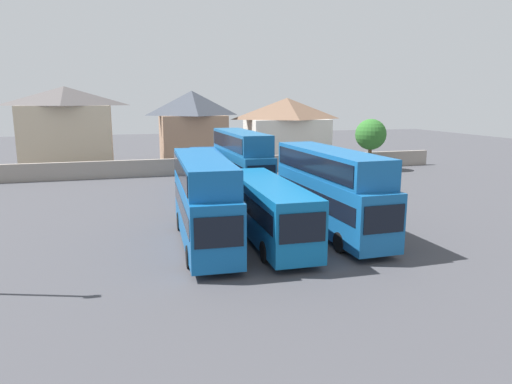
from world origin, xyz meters
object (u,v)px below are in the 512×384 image
object	(u,v)px
bus_4	(208,170)
house_terrace_left	(67,128)
bus_1	(204,196)
tree_left_of_lot	(371,135)
bus_5	(241,157)
house_terrace_right	(287,129)
bus_3	(330,186)
bus_2	(269,208)
house_terrace_centre	(193,127)

from	to	relation	value
bus_4	house_terrace_left	world-z (taller)	house_terrace_left
bus_1	tree_left_of_lot	distance (m)	32.33
bus_1	bus_5	xyz separation A→B (m)	(5.85, 14.89, 0.18)
house_terrace_right	bus_3	bearing A→B (deg)	-105.21
bus_2	house_terrace_left	size ratio (longest dim) A/B	1.09
bus_4	house_terrace_centre	distance (m)	19.46
house_terrace_right	house_terrace_left	bearing A→B (deg)	-177.01
bus_1	bus_4	size ratio (longest dim) A/B	0.94
house_terrace_centre	house_terrace_left	bearing A→B (deg)	-173.75
house_terrace_right	bus_1	bearing A→B (deg)	-116.44
bus_5	house_terrace_right	world-z (taller)	house_terrace_right
bus_4	tree_left_of_lot	xyz separation A→B (m)	(20.17, 8.03, 2.09)
bus_1	bus_4	xyz separation A→B (m)	(2.80, 14.69, -0.80)
bus_4	house_terrace_centre	bearing A→B (deg)	-179.83
bus_3	house_terrace_left	bearing A→B (deg)	-152.04
bus_1	tree_left_of_lot	bearing A→B (deg)	137.41
bus_4	bus_5	xyz separation A→B (m)	(3.05, 0.20, 0.98)
bus_2	bus_5	size ratio (longest dim) A/B	0.94
bus_2	house_terrace_centre	world-z (taller)	house_terrace_centre
bus_3	bus_1	bearing A→B (deg)	-88.44
bus_4	tree_left_of_lot	size ratio (longest dim) A/B	2.02
bus_1	tree_left_of_lot	xyz separation A→B (m)	(22.97, 22.72, 1.29)
bus_3	house_terrace_left	size ratio (longest dim) A/B	1.15
bus_2	bus_3	size ratio (longest dim) A/B	0.95
bus_4	house_terrace_right	distance (m)	23.71
bus_5	tree_left_of_lot	bearing A→B (deg)	113.55
bus_5	house_terrace_right	distance (m)	21.80
bus_4	house_terrace_left	xyz separation A→B (m)	(-13.01, 17.62, 2.84)
bus_2	tree_left_of_lot	world-z (taller)	tree_left_of_lot
bus_4	tree_left_of_lot	world-z (taller)	tree_left_of_lot
bus_1	house_terrace_centre	world-z (taller)	house_terrace_centre
bus_3	bus_5	distance (m)	14.62
house_terrace_left	house_terrace_centre	world-z (taller)	house_terrace_left
house_terrace_right	tree_left_of_lot	size ratio (longest dim) A/B	1.86
bus_2	tree_left_of_lot	xyz separation A→B (m)	(19.36, 23.10, 2.07)
bus_3	house_terrace_right	size ratio (longest dim) A/B	1.08
bus_3	house_terrace_left	xyz separation A→B (m)	(-17.92, 31.92, 1.96)
house_terrace_right	house_terrace_centre	bearing A→B (deg)	179.15
bus_1	bus_2	distance (m)	3.71
bus_2	house_terrace_right	size ratio (longest dim) A/B	1.02
house_terrace_left	bus_5	bearing A→B (deg)	-47.32
bus_4	house_terrace_left	size ratio (longest dim) A/B	1.16
bus_1	bus_5	world-z (taller)	bus_5
bus_1	house_terrace_centre	bearing A→B (deg)	175.46
bus_1	bus_3	size ratio (longest dim) A/B	0.95
bus_5	house_terrace_centre	size ratio (longest dim) A/B	1.30
bus_3	house_terrace_left	world-z (taller)	house_terrace_left
bus_3	tree_left_of_lot	distance (m)	27.07
house_terrace_left	house_terrace_centre	bearing A→B (deg)	6.25
bus_3	house_terrace_centre	distance (m)	33.73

